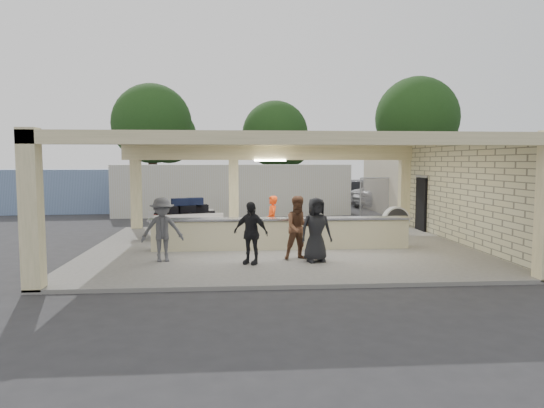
{
  "coord_description": "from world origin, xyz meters",
  "views": [
    {
      "loc": [
        -1.44,
        -15.47,
        2.83
      ],
      "look_at": [
        -0.18,
        1.0,
        1.38
      ],
      "focal_mm": 32.0,
      "sensor_mm": 36.0,
      "label": 1
    }
  ],
  "objects": [
    {
      "name": "container_white",
      "position": [
        -1.56,
        10.51,
        1.34
      ],
      "size": [
        12.47,
        3.19,
        2.67
      ],
      "primitive_type": "cube",
      "rotation": [
        0.0,
        0.0,
        0.06
      ],
      "color": "#B9B9B5",
      "rests_on": "ground"
    },
    {
      "name": "drum_fan",
      "position": [
        4.5,
        1.95,
        0.67
      ],
      "size": [
        0.98,
        0.53,
        1.07
      ],
      "rotation": [
        0.0,
        0.0,
        0.07
      ],
      "color": "silver",
      "rests_on": "pavilion"
    },
    {
      "name": "container_blue",
      "position": [
        -10.64,
        12.19,
        1.2
      ],
      "size": [
        9.38,
        2.9,
        2.4
      ],
      "primitive_type": "cube",
      "rotation": [
        0.0,
        0.0,
        0.07
      ],
      "color": "#7088B3",
      "rests_on": "ground"
    },
    {
      "name": "passenger_a",
      "position": [
        0.34,
        -2.18,
        0.99
      ],
      "size": [
        0.92,
        0.52,
        1.78
      ],
      "primitive_type": "imported",
      "rotation": [
        0.0,
        0.0,
        0.17
      ],
      "color": "brown",
      "rests_on": "pavilion"
    },
    {
      "name": "tree_mid",
      "position": [
        2.32,
        26.16,
        4.96
      ],
      "size": [
        6.0,
        5.6,
        8.0
      ],
      "color": "#382619",
      "rests_on": "ground"
    },
    {
      "name": "car_dark",
      "position": [
        7.14,
        15.85,
        0.77
      ],
      "size": [
        4.85,
        3.59,
        1.54
      ],
      "primitive_type": "imported",
      "rotation": [
        0.0,
        0.0,
        1.09
      ],
      "color": "black",
      "rests_on": "ground"
    },
    {
      "name": "car_white_a",
      "position": [
        8.34,
        13.9,
        0.75
      ],
      "size": [
        5.76,
        4.14,
        1.49
      ],
      "primitive_type": "imported",
      "rotation": [
        0.0,
        0.0,
        1.93
      ],
      "color": "silver",
      "rests_on": "ground"
    },
    {
      "name": "pavilion",
      "position": [
        0.21,
        0.66,
        1.35
      ],
      "size": [
        12.01,
        10.0,
        3.55
      ],
      "color": "#63615C",
      "rests_on": "ground"
    },
    {
      "name": "passenger_c",
      "position": [
        -3.43,
        -2.16,
        0.98
      ],
      "size": [
        1.2,
        0.65,
        1.76
      ],
      "primitive_type": "imported",
      "rotation": [
        0.0,
        0.0,
        0.23
      ],
      "color": "#454549",
      "rests_on": "pavilion"
    },
    {
      "name": "tree_right",
      "position": [
        14.32,
        25.16,
        6.21
      ],
      "size": [
        7.2,
        7.0,
        10.0
      ],
      "color": "#382619",
      "rests_on": "ground"
    },
    {
      "name": "passenger_b",
      "position": [
        -1.04,
        -2.67,
        0.94
      ],
      "size": [
        1.04,
        0.76,
        1.67
      ],
      "primitive_type": "imported",
      "rotation": [
        0.0,
        0.0,
        -0.47
      ],
      "color": "black",
      "rests_on": "pavilion"
    },
    {
      "name": "luggage_cart",
      "position": [
        -3.27,
        2.07,
        0.87
      ],
      "size": [
        2.75,
        2.12,
        1.42
      ],
      "rotation": [
        0.0,
        0.0,
        0.28
      ],
      "color": "silver",
      "rests_on": "pavilion"
    },
    {
      "name": "baggage_counter",
      "position": [
        0.0,
        -0.5,
        0.59
      ],
      "size": [
        8.2,
        0.58,
        0.98
      ],
      "color": "#C3BA91",
      "rests_on": "pavilion"
    },
    {
      "name": "car_white_b",
      "position": [
        11.73,
        13.67,
        0.8
      ],
      "size": [
        5.29,
        2.59,
        1.6
      ],
      "primitive_type": "imported",
      "rotation": [
        0.0,
        0.0,
        1.71
      ],
      "color": "silver",
      "rests_on": "ground"
    },
    {
      "name": "fence",
      "position": [
        11.0,
        9.0,
        1.05
      ],
      "size": [
        12.06,
        0.06,
        2.03
      ],
      "color": "gray",
      "rests_on": "ground"
    },
    {
      "name": "ground",
      "position": [
        0.0,
        0.0,
        0.0
      ],
      "size": [
        120.0,
        120.0,
        0.0
      ],
      "primitive_type": "plane",
      "color": "#28282B",
      "rests_on": "ground"
    },
    {
      "name": "adjacent_building",
      "position": [
        9.5,
        10.0,
        1.6
      ],
      "size": [
        6.0,
        8.0,
        3.2
      ],
      "primitive_type": "cube",
      "color": "beige",
      "rests_on": "ground"
    },
    {
      "name": "tree_left",
      "position": [
        -7.68,
        24.16,
        5.59
      ],
      "size": [
        6.6,
        6.3,
        9.0
      ],
      "color": "#382619",
      "rests_on": "ground"
    },
    {
      "name": "passenger_d",
      "position": [
        0.75,
        -2.51,
        0.98
      ],
      "size": [
        0.91,
        0.5,
        1.76
      ],
      "primitive_type": "imported",
      "rotation": [
        0.0,
        0.0,
        0.18
      ],
      "color": "black",
      "rests_on": "pavilion"
    },
    {
      "name": "baggage_handler",
      "position": [
        -0.23,
        0.3,
        0.91
      ],
      "size": [
        0.37,
        0.61,
        1.62
      ],
      "primitive_type": "imported",
      "rotation": [
        0.0,
        0.0,
        4.79
      ],
      "color": "#FF3F0D",
      "rests_on": "pavilion"
    }
  ]
}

